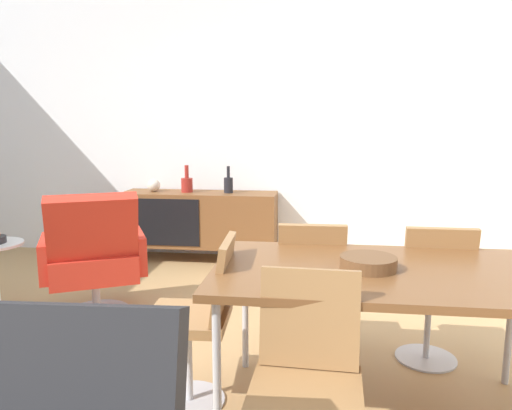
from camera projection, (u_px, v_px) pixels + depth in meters
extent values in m
plane|color=tan|center=(142.00, 370.00, 2.75)|extent=(8.32, 8.32, 0.00)
cube|color=white|center=(225.00, 126.00, 5.06)|extent=(6.80, 0.12, 2.80)
cube|color=brown|center=(200.00, 219.00, 4.96)|extent=(1.60, 0.44, 0.56)
cube|color=black|center=(165.00, 222.00, 4.77)|extent=(0.70, 0.01, 0.48)
cylinder|color=brown|center=(127.00, 254.00, 4.94)|extent=(0.03, 0.03, 0.16)
cylinder|color=brown|center=(268.00, 259.00, 4.75)|extent=(0.03, 0.03, 0.16)
cylinder|color=brown|center=(139.00, 246.00, 5.27)|extent=(0.03, 0.03, 0.16)
cylinder|color=brown|center=(272.00, 251.00, 5.09)|extent=(0.03, 0.03, 0.16)
ellipsoid|color=beige|center=(154.00, 185.00, 4.96)|extent=(0.13, 0.13, 0.13)
cylinder|color=maroon|center=(187.00, 185.00, 4.91)|extent=(0.12, 0.12, 0.15)
cylinder|color=maroon|center=(187.00, 172.00, 4.89)|extent=(0.04, 0.04, 0.13)
cylinder|color=black|center=(228.00, 185.00, 4.86)|extent=(0.09, 0.09, 0.16)
cylinder|color=black|center=(228.00, 172.00, 4.84)|extent=(0.03, 0.03, 0.12)
cube|color=brown|center=(386.00, 273.00, 2.20)|extent=(1.60, 0.90, 0.04)
cylinder|color=#B7B7BC|center=(217.00, 380.00, 1.97)|extent=(0.04, 0.04, 0.70)
cylinder|color=#B7B7BC|center=(245.00, 309.00, 2.73)|extent=(0.04, 0.04, 0.70)
cylinder|color=#B7B7BC|center=(510.00, 322.00, 2.55)|extent=(0.04, 0.04, 0.70)
cylinder|color=brown|center=(368.00, 263.00, 2.19)|extent=(0.26, 0.26, 0.06)
cube|color=#9E7042|center=(188.00, 318.00, 2.36)|extent=(0.42, 0.42, 0.05)
cube|color=#9E7042|center=(223.00, 277.00, 2.32)|extent=(0.11, 0.38, 0.38)
cylinder|color=#B7B7BC|center=(189.00, 362.00, 2.40)|extent=(0.04, 0.04, 0.42)
cylinder|color=#B7B7BC|center=(190.00, 400.00, 2.44)|extent=(0.36, 0.36, 0.01)
cube|color=#9E7042|center=(306.00, 395.00, 1.68)|extent=(0.42, 0.42, 0.05)
cube|color=#9E7042|center=(310.00, 318.00, 1.82)|extent=(0.38, 0.10, 0.38)
cube|color=#9E7042|center=(311.00, 283.00, 2.89)|extent=(0.41, 0.41, 0.05)
cube|color=#9E7042|center=(312.00, 257.00, 2.68)|extent=(0.38, 0.10, 0.38)
cylinder|color=#B7B7BC|center=(310.00, 320.00, 2.93)|extent=(0.04, 0.04, 0.42)
cylinder|color=#B7B7BC|center=(310.00, 351.00, 2.97)|extent=(0.36, 0.36, 0.01)
cube|color=#9E7042|center=(430.00, 288.00, 2.81)|extent=(0.40, 0.40, 0.05)
cube|color=#9E7042|center=(440.00, 261.00, 2.59)|extent=(0.38, 0.09, 0.38)
cylinder|color=#B7B7BC|center=(428.00, 326.00, 2.84)|extent=(0.04, 0.04, 0.42)
cylinder|color=#B7B7BC|center=(426.00, 358.00, 2.88)|extent=(0.36, 0.36, 0.01)
cube|color=red|center=(94.00, 264.00, 3.53)|extent=(0.79, 0.77, 0.20)
cube|color=red|center=(93.00, 230.00, 3.26)|extent=(0.66, 0.51, 0.51)
cube|color=red|center=(139.00, 250.00, 3.63)|extent=(0.28, 0.48, 0.28)
cube|color=red|center=(45.00, 258.00, 3.41)|extent=(0.28, 0.48, 0.28)
cylinder|color=#B7B7BC|center=(96.00, 295.00, 3.57)|extent=(0.06, 0.06, 0.28)
cylinder|color=#B7B7BC|center=(97.00, 312.00, 3.59)|extent=(0.48, 0.48, 0.02)
cube|color=#262628|center=(65.00, 404.00, 1.21)|extent=(0.61, 0.30, 0.51)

